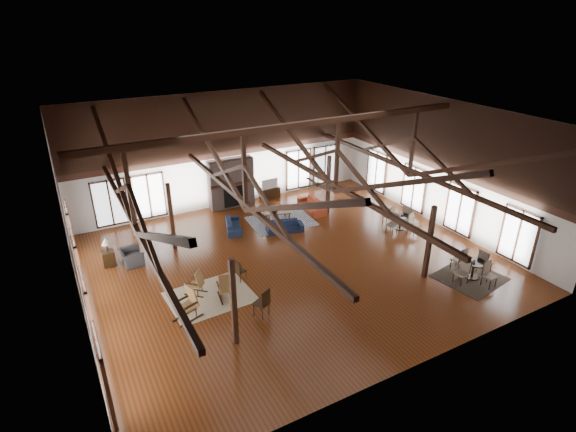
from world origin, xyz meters
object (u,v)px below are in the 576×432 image
cafe_table_far (401,220)px  sofa_navy_left (234,225)px  sofa_navy_front (285,227)px  tv_console (270,193)px  sofa_orange (312,205)px  coffee_table (277,212)px  armchair (131,257)px  cafe_table_near (474,267)px

cafe_table_far → sofa_navy_left: bearing=152.3°
sofa_navy_front → tv_console: 4.30m
sofa_orange → coffee_table: 2.14m
armchair → cafe_table_far: cafe_table_far is taller
armchair → sofa_navy_left: bearing=-81.8°
sofa_navy_front → sofa_orange: 2.81m
sofa_navy_front → sofa_orange: sofa_orange is taller
sofa_navy_front → sofa_navy_left: size_ratio=1.02×
sofa_navy_front → sofa_orange: (2.38, 1.48, 0.04)m
sofa_navy_left → cafe_table_far: bearing=-100.5°
sofa_navy_left → cafe_table_far: size_ratio=0.90×
sofa_orange → cafe_table_far: bearing=39.3°
coffee_table → tv_console: bearing=86.6°
sofa_navy_front → coffee_table: (0.25, 1.27, 0.18)m
coffee_table → cafe_table_far: bearing=-22.1°
tv_console → sofa_navy_front: bearing=-106.8°
armchair → tv_console: size_ratio=0.87×
sofa_navy_front → tv_console: bearing=86.8°
sofa_navy_left → armchair: (-4.90, -0.91, 0.07)m
armchair → cafe_table_near: size_ratio=0.51×
sofa_navy_front → cafe_table_near: size_ratio=0.90×
armchair → cafe_table_far: 12.28m
sofa_navy_left → coffee_table: 2.34m
armchair → tv_console: (8.22, 3.71, -0.04)m
coffee_table → cafe_table_far: (4.72, -3.65, 0.04)m
coffee_table → tv_console: (0.99, 2.85, -0.16)m
sofa_orange → tv_console: bearing=-151.1°
tv_console → cafe_table_near: bearing=-73.5°
sofa_navy_left → coffee_table: bearing=-74.1°
sofa_orange → tv_console: (-1.14, 2.64, -0.02)m
sofa_navy_front → tv_console: size_ratio=1.54×
coffee_table → tv_console: size_ratio=1.26×
sofa_navy_front → coffee_table: bearing=92.3°
sofa_orange → cafe_table_near: 8.82m
sofa_navy_front → sofa_navy_left: (-2.08, 1.32, -0.01)m
tv_console → armchair: bearing=-155.7°
sofa_navy_left → tv_console: size_ratio=1.51×
sofa_navy_front → armchair: size_ratio=1.77×
sofa_navy_left → sofa_navy_front: bearing=-105.3°
cafe_table_far → sofa_orange: bearing=123.9°
cafe_table_far → coffee_table: bearing=142.3°
cafe_table_near → sofa_navy_front: bearing=122.8°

